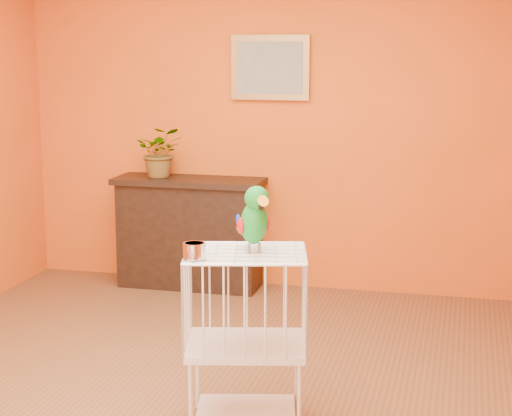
# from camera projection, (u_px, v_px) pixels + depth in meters

# --- Properties ---
(ground) EXTENTS (4.50, 4.50, 0.00)m
(ground) POSITION_uv_depth(u_px,v_px,m) (181.00, 391.00, 4.84)
(ground) COLOR brown
(ground) RESTS_ON ground
(room_shell) EXTENTS (4.50, 4.50, 4.50)m
(room_shell) POSITION_uv_depth(u_px,v_px,m) (176.00, 111.00, 4.54)
(room_shell) COLOR #E65715
(room_shell) RESTS_ON ground
(console_cabinet) EXTENTS (1.19, 0.43, 0.88)m
(console_cabinet) POSITION_uv_depth(u_px,v_px,m) (189.00, 233.00, 6.85)
(console_cabinet) COLOR black
(console_cabinet) RESTS_ON ground
(potted_plant) EXTENTS (0.46, 0.49, 0.31)m
(potted_plant) POSITION_uv_depth(u_px,v_px,m) (158.00, 158.00, 6.74)
(potted_plant) COLOR #26722D
(potted_plant) RESTS_ON console_cabinet
(framed_picture) EXTENTS (0.62, 0.04, 0.50)m
(framed_picture) POSITION_uv_depth(u_px,v_px,m) (270.00, 68.00, 6.62)
(framed_picture) COLOR #A17639
(framed_picture) RESTS_ON room_shell
(birdcage) EXTENTS (0.68, 0.58, 0.91)m
(birdcage) POSITION_uv_depth(u_px,v_px,m) (246.00, 337.00, 4.33)
(birdcage) COLOR silver
(birdcage) RESTS_ON ground
(feed_cup) EXTENTS (0.11, 0.11, 0.08)m
(feed_cup) POSITION_uv_depth(u_px,v_px,m) (194.00, 251.00, 4.10)
(feed_cup) COLOR silver
(feed_cup) RESTS_ON birdcage
(parrot) EXTENTS (0.24, 0.29, 0.34)m
(parrot) POSITION_uv_depth(u_px,v_px,m) (254.00, 218.00, 4.21)
(parrot) COLOR #59544C
(parrot) RESTS_ON birdcage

